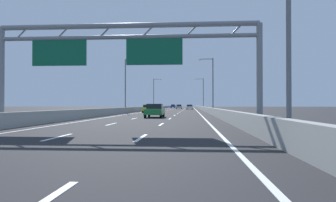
% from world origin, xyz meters
% --- Properties ---
extents(ground_plane, '(260.00, 260.00, 0.00)m').
position_xyz_m(ground_plane, '(0.00, 100.00, 0.00)').
color(ground_plane, '#262628').
extents(lane_dash_left_1, '(0.16, 3.00, 0.01)m').
position_xyz_m(lane_dash_left_1, '(-1.80, 12.50, 0.01)').
color(lane_dash_left_1, white).
rests_on(lane_dash_left_1, ground_plane).
extents(lane_dash_left_2, '(0.16, 3.00, 0.01)m').
position_xyz_m(lane_dash_left_2, '(-1.80, 21.50, 0.01)').
color(lane_dash_left_2, white).
rests_on(lane_dash_left_2, ground_plane).
extents(lane_dash_left_3, '(0.16, 3.00, 0.01)m').
position_xyz_m(lane_dash_left_3, '(-1.80, 30.50, 0.01)').
color(lane_dash_left_3, white).
rests_on(lane_dash_left_3, ground_plane).
extents(lane_dash_left_4, '(0.16, 3.00, 0.01)m').
position_xyz_m(lane_dash_left_4, '(-1.80, 39.50, 0.01)').
color(lane_dash_left_4, white).
rests_on(lane_dash_left_4, ground_plane).
extents(lane_dash_left_5, '(0.16, 3.00, 0.01)m').
position_xyz_m(lane_dash_left_5, '(-1.80, 48.50, 0.01)').
color(lane_dash_left_5, white).
rests_on(lane_dash_left_5, ground_plane).
extents(lane_dash_left_6, '(0.16, 3.00, 0.01)m').
position_xyz_m(lane_dash_left_6, '(-1.80, 57.50, 0.01)').
color(lane_dash_left_6, white).
rests_on(lane_dash_left_6, ground_plane).
extents(lane_dash_left_7, '(0.16, 3.00, 0.01)m').
position_xyz_m(lane_dash_left_7, '(-1.80, 66.50, 0.01)').
color(lane_dash_left_7, white).
rests_on(lane_dash_left_7, ground_plane).
extents(lane_dash_left_8, '(0.16, 3.00, 0.01)m').
position_xyz_m(lane_dash_left_8, '(-1.80, 75.50, 0.01)').
color(lane_dash_left_8, white).
rests_on(lane_dash_left_8, ground_plane).
extents(lane_dash_left_9, '(0.16, 3.00, 0.01)m').
position_xyz_m(lane_dash_left_9, '(-1.80, 84.50, 0.01)').
color(lane_dash_left_9, white).
rests_on(lane_dash_left_9, ground_plane).
extents(lane_dash_left_10, '(0.16, 3.00, 0.01)m').
position_xyz_m(lane_dash_left_10, '(-1.80, 93.50, 0.01)').
color(lane_dash_left_10, white).
rests_on(lane_dash_left_10, ground_plane).
extents(lane_dash_left_11, '(0.16, 3.00, 0.01)m').
position_xyz_m(lane_dash_left_11, '(-1.80, 102.50, 0.01)').
color(lane_dash_left_11, white).
rests_on(lane_dash_left_11, ground_plane).
extents(lane_dash_left_12, '(0.16, 3.00, 0.01)m').
position_xyz_m(lane_dash_left_12, '(-1.80, 111.50, 0.01)').
color(lane_dash_left_12, white).
rests_on(lane_dash_left_12, ground_plane).
extents(lane_dash_left_13, '(0.16, 3.00, 0.01)m').
position_xyz_m(lane_dash_left_13, '(-1.80, 120.50, 0.01)').
color(lane_dash_left_13, white).
rests_on(lane_dash_left_13, ground_plane).
extents(lane_dash_left_14, '(0.16, 3.00, 0.01)m').
position_xyz_m(lane_dash_left_14, '(-1.80, 129.50, 0.01)').
color(lane_dash_left_14, white).
rests_on(lane_dash_left_14, ground_plane).
extents(lane_dash_left_15, '(0.16, 3.00, 0.01)m').
position_xyz_m(lane_dash_left_15, '(-1.80, 138.50, 0.01)').
color(lane_dash_left_15, white).
rests_on(lane_dash_left_15, ground_plane).
extents(lane_dash_left_16, '(0.16, 3.00, 0.01)m').
position_xyz_m(lane_dash_left_16, '(-1.80, 147.50, 0.01)').
color(lane_dash_left_16, white).
rests_on(lane_dash_left_16, ground_plane).
extents(lane_dash_left_17, '(0.16, 3.00, 0.01)m').
position_xyz_m(lane_dash_left_17, '(-1.80, 156.50, 0.01)').
color(lane_dash_left_17, white).
rests_on(lane_dash_left_17, ground_plane).
extents(lane_dash_right_1, '(0.16, 3.00, 0.01)m').
position_xyz_m(lane_dash_right_1, '(1.80, 12.50, 0.01)').
color(lane_dash_right_1, white).
rests_on(lane_dash_right_1, ground_plane).
extents(lane_dash_right_2, '(0.16, 3.00, 0.01)m').
position_xyz_m(lane_dash_right_2, '(1.80, 21.50, 0.01)').
color(lane_dash_right_2, white).
rests_on(lane_dash_right_2, ground_plane).
extents(lane_dash_right_3, '(0.16, 3.00, 0.01)m').
position_xyz_m(lane_dash_right_3, '(1.80, 30.50, 0.01)').
color(lane_dash_right_3, white).
rests_on(lane_dash_right_3, ground_plane).
extents(lane_dash_right_4, '(0.16, 3.00, 0.01)m').
position_xyz_m(lane_dash_right_4, '(1.80, 39.50, 0.01)').
color(lane_dash_right_4, white).
rests_on(lane_dash_right_4, ground_plane).
extents(lane_dash_right_5, '(0.16, 3.00, 0.01)m').
position_xyz_m(lane_dash_right_5, '(1.80, 48.50, 0.01)').
color(lane_dash_right_5, white).
rests_on(lane_dash_right_5, ground_plane).
extents(lane_dash_right_6, '(0.16, 3.00, 0.01)m').
position_xyz_m(lane_dash_right_6, '(1.80, 57.50, 0.01)').
color(lane_dash_right_6, white).
rests_on(lane_dash_right_6, ground_plane).
extents(lane_dash_right_7, '(0.16, 3.00, 0.01)m').
position_xyz_m(lane_dash_right_7, '(1.80, 66.50, 0.01)').
color(lane_dash_right_7, white).
rests_on(lane_dash_right_7, ground_plane).
extents(lane_dash_right_8, '(0.16, 3.00, 0.01)m').
position_xyz_m(lane_dash_right_8, '(1.80, 75.50, 0.01)').
color(lane_dash_right_8, white).
rests_on(lane_dash_right_8, ground_plane).
extents(lane_dash_right_9, '(0.16, 3.00, 0.01)m').
position_xyz_m(lane_dash_right_9, '(1.80, 84.50, 0.01)').
color(lane_dash_right_9, white).
rests_on(lane_dash_right_9, ground_plane).
extents(lane_dash_right_10, '(0.16, 3.00, 0.01)m').
position_xyz_m(lane_dash_right_10, '(1.80, 93.50, 0.01)').
color(lane_dash_right_10, white).
rests_on(lane_dash_right_10, ground_plane).
extents(lane_dash_right_11, '(0.16, 3.00, 0.01)m').
position_xyz_m(lane_dash_right_11, '(1.80, 102.50, 0.01)').
color(lane_dash_right_11, white).
rests_on(lane_dash_right_11, ground_plane).
extents(lane_dash_right_12, '(0.16, 3.00, 0.01)m').
position_xyz_m(lane_dash_right_12, '(1.80, 111.50, 0.01)').
color(lane_dash_right_12, white).
rests_on(lane_dash_right_12, ground_plane).
extents(lane_dash_right_13, '(0.16, 3.00, 0.01)m').
position_xyz_m(lane_dash_right_13, '(1.80, 120.50, 0.01)').
color(lane_dash_right_13, white).
rests_on(lane_dash_right_13, ground_plane).
extents(lane_dash_right_14, '(0.16, 3.00, 0.01)m').
position_xyz_m(lane_dash_right_14, '(1.80, 129.50, 0.01)').
color(lane_dash_right_14, white).
rests_on(lane_dash_right_14, ground_plane).
extents(lane_dash_right_15, '(0.16, 3.00, 0.01)m').
position_xyz_m(lane_dash_right_15, '(1.80, 138.50, 0.01)').
color(lane_dash_right_15, white).
rests_on(lane_dash_right_15, ground_plane).
extents(lane_dash_right_16, '(0.16, 3.00, 0.01)m').
position_xyz_m(lane_dash_right_16, '(1.80, 147.50, 0.01)').
color(lane_dash_right_16, white).
rests_on(lane_dash_right_16, ground_plane).
extents(lane_dash_right_17, '(0.16, 3.00, 0.01)m').
position_xyz_m(lane_dash_right_17, '(1.80, 156.50, 0.01)').
color(lane_dash_right_17, white).
rests_on(lane_dash_right_17, ground_plane).
extents(edge_line_left, '(0.16, 176.00, 0.01)m').
position_xyz_m(edge_line_left, '(-5.25, 88.00, 0.01)').
color(edge_line_left, white).
rests_on(edge_line_left, ground_plane).
extents(edge_line_right, '(0.16, 176.00, 0.01)m').
position_xyz_m(edge_line_right, '(5.25, 88.00, 0.01)').
color(edge_line_right, white).
rests_on(edge_line_right, ground_plane).
extents(barrier_left, '(0.45, 220.00, 0.95)m').
position_xyz_m(barrier_left, '(-6.90, 110.00, 0.47)').
color(barrier_left, '#9E9E99').
rests_on(barrier_left, ground_plane).
extents(barrier_right, '(0.45, 220.00, 0.95)m').
position_xyz_m(barrier_right, '(6.90, 110.00, 0.47)').
color(barrier_right, '#9E9E99').
rests_on(barrier_right, ground_plane).
extents(sign_gantry, '(16.19, 0.36, 6.36)m').
position_xyz_m(sign_gantry, '(-0.29, 18.11, 4.81)').
color(sign_gantry, gray).
rests_on(sign_gantry, ground_plane).
extents(streetlamp_right_near, '(2.58, 0.28, 9.50)m').
position_xyz_m(streetlamp_right_near, '(7.47, 11.95, 5.40)').
color(streetlamp_right_near, slate).
rests_on(streetlamp_right_near, ground_plane).
extents(streetlamp_left_mid, '(2.58, 0.28, 9.50)m').
position_xyz_m(streetlamp_left_mid, '(-7.47, 53.87, 5.40)').
color(streetlamp_left_mid, slate).
rests_on(streetlamp_left_mid, ground_plane).
extents(streetlamp_right_mid, '(2.58, 0.28, 9.50)m').
position_xyz_m(streetlamp_right_mid, '(7.47, 53.87, 5.40)').
color(streetlamp_right_mid, slate).
rests_on(streetlamp_right_mid, ground_plane).
extents(streetlamp_left_far, '(2.58, 0.28, 9.50)m').
position_xyz_m(streetlamp_left_far, '(-7.47, 95.79, 5.40)').
color(streetlamp_left_far, slate).
rests_on(streetlamp_left_far, ground_plane).
extents(streetlamp_right_far, '(2.58, 0.28, 9.50)m').
position_xyz_m(streetlamp_right_far, '(7.47, 95.79, 5.40)').
color(streetlamp_right_far, slate).
rests_on(streetlamp_right_far, ground_plane).
extents(silver_car, '(1.86, 4.45, 1.46)m').
position_xyz_m(silver_car, '(-0.23, 107.50, 0.74)').
color(silver_car, '#A8ADB2').
rests_on(silver_car, ground_plane).
extents(blue_car, '(1.79, 4.35, 1.50)m').
position_xyz_m(blue_car, '(-3.82, 133.35, 0.77)').
color(blue_car, '#2347AD').
rests_on(blue_car, ground_plane).
extents(white_car, '(1.83, 4.26, 1.43)m').
position_xyz_m(white_car, '(3.49, 93.32, 0.74)').
color(white_car, silver).
rests_on(white_car, ground_plane).
extents(yellow_car, '(1.79, 4.58, 1.40)m').
position_xyz_m(yellow_car, '(-3.64, 54.53, 0.73)').
color(yellow_car, yellow).
rests_on(yellow_car, ground_plane).
extents(green_car, '(1.88, 4.16, 1.50)m').
position_xyz_m(green_car, '(-0.08, 33.52, 0.75)').
color(green_car, '#1E7A38').
rests_on(green_car, ground_plane).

